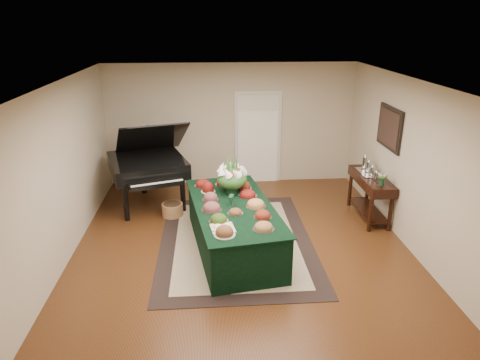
{
  "coord_description": "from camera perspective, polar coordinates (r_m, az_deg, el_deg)",
  "views": [
    {
      "loc": [
        -0.49,
        -6.35,
        3.58
      ],
      "look_at": [
        0.0,
        0.3,
        1.05
      ],
      "focal_mm": 32.0,
      "sensor_mm": 36.0,
      "label": 1
    }
  ],
  "objects": [
    {
      "name": "floral_centerpiece",
      "position": [
        7.23,
        -1.09,
        0.65
      ],
      "size": [
        0.53,
        0.53,
        0.53
      ],
      "color": "#163823",
      "rests_on": "buffet_table"
    },
    {
      "name": "grand_piano",
      "position": [
        8.68,
        -12.19,
        2.06
      ],
      "size": [
        1.79,
        1.98,
        1.73
      ],
      "color": "black",
      "rests_on": "ground"
    },
    {
      "name": "area_rug",
      "position": [
        7.41,
        -0.55,
        -8.03
      ],
      "size": [
        2.56,
        3.58,
        0.01
      ],
      "color": "black",
      "rests_on": "ground"
    },
    {
      "name": "wicker_basket",
      "position": [
        8.34,
        -8.99,
        -3.94
      ],
      "size": [
        0.4,
        0.4,
        0.25
      ],
      "primitive_type": "cylinder",
      "color": "#A06B40",
      "rests_on": "ground"
    },
    {
      "name": "kitchen_doorway",
      "position": [
        9.72,
        2.38,
        5.52
      ],
      "size": [
        1.05,
        0.07,
        2.1
      ],
      "color": "beige",
      "rests_on": "ground"
    },
    {
      "name": "tea_service",
      "position": [
        8.38,
        16.91,
        1.58
      ],
      "size": [
        0.34,
        0.74,
        0.3
      ],
      "color": "silver",
      "rests_on": "mahogany_sideboard"
    },
    {
      "name": "buffet_table",
      "position": [
        7.01,
        -0.91,
        -6.25
      ],
      "size": [
        1.6,
        2.74,
        0.78
      ],
      "color": "black",
      "rests_on": "ground"
    },
    {
      "name": "pink_bouquet",
      "position": [
        7.84,
        18.44,
        0.38
      ],
      "size": [
        0.18,
        0.18,
        0.23
      ],
      "color": "#163823",
      "rests_on": "mahogany_sideboard"
    },
    {
      "name": "ground",
      "position": [
        7.3,
        0.17,
        -8.56
      ],
      "size": [
        6.0,
        6.0,
        0.0
      ],
      "primitive_type": "plane",
      "color": "black",
      "rests_on": "ground"
    },
    {
      "name": "food_platters",
      "position": [
        6.9,
        -1.22,
        -2.76
      ],
      "size": [
        1.2,
        2.33,
        0.14
      ],
      "color": "silver",
      "rests_on": "buffet_table"
    },
    {
      "name": "wall_painting",
      "position": [
        8.12,
        19.31,
        6.59
      ],
      "size": [
        0.05,
        0.95,
        0.75
      ],
      "color": "black",
      "rests_on": "ground"
    },
    {
      "name": "cutting_board",
      "position": [
        6.11,
        -2.36,
        -6.17
      ],
      "size": [
        0.37,
        0.37,
        0.1
      ],
      "color": "tan",
      "rests_on": "buffet_table"
    },
    {
      "name": "green_goblets",
      "position": [
        6.79,
        -1.18,
        -2.77
      ],
      "size": [
        0.1,
        0.15,
        0.18
      ],
      "color": "#163823",
      "rests_on": "buffet_table"
    },
    {
      "name": "mahogany_sideboard",
      "position": [
        8.35,
        17.03,
        -0.71
      ],
      "size": [
        0.45,
        1.35,
        0.84
      ],
      "color": "black",
      "rests_on": "ground"
    }
  ]
}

